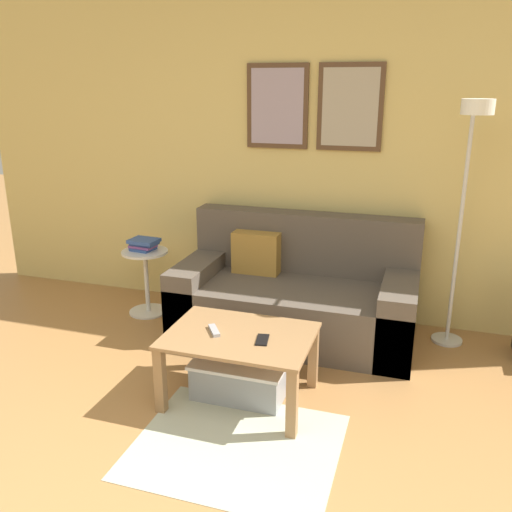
% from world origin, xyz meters
% --- Properties ---
extents(wall_back, '(5.60, 0.09, 2.55)m').
position_xyz_m(wall_back, '(0.00, 3.00, 1.28)').
color(wall_back, '#DDC472').
rests_on(wall_back, ground_plane).
extents(area_rug, '(1.05, 0.88, 0.01)m').
position_xyz_m(area_rug, '(0.16, 1.13, 0.00)').
color(area_rug, '#B2B79E').
rests_on(area_rug, ground_plane).
extents(couch, '(1.74, 0.86, 0.86)m').
position_xyz_m(couch, '(0.12, 2.56, 0.29)').
color(couch, brown).
rests_on(couch, ground_plane).
extents(coffee_table, '(0.84, 0.61, 0.42)m').
position_xyz_m(coffee_table, '(0.03, 1.56, 0.34)').
color(coffee_table, '#997047').
rests_on(coffee_table, ground_plane).
extents(storage_bin, '(0.56, 0.35, 0.23)m').
position_xyz_m(storage_bin, '(0.02, 1.60, 0.12)').
color(storage_bin, gray).
rests_on(storage_bin, ground_plane).
extents(floor_lamp, '(0.22, 0.54, 1.72)m').
position_xyz_m(floor_lamp, '(1.22, 2.54, 1.21)').
color(floor_lamp, silver).
rests_on(floor_lamp, ground_plane).
extents(side_table, '(0.37, 0.37, 0.53)m').
position_xyz_m(side_table, '(-1.12, 2.54, 0.32)').
color(side_table, silver).
rests_on(side_table, ground_plane).
extents(book_stack, '(0.23, 0.19, 0.09)m').
position_xyz_m(book_stack, '(-1.13, 2.56, 0.58)').
color(book_stack, '#335199').
rests_on(book_stack, side_table).
extents(remote_control, '(0.12, 0.15, 0.02)m').
position_xyz_m(remote_control, '(-0.12, 1.54, 0.43)').
color(remote_control, '#99999E').
rests_on(remote_control, coffee_table).
extents(cell_phone, '(0.09, 0.15, 0.01)m').
position_xyz_m(cell_phone, '(0.18, 1.52, 0.42)').
color(cell_phone, black).
rests_on(cell_phone, coffee_table).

